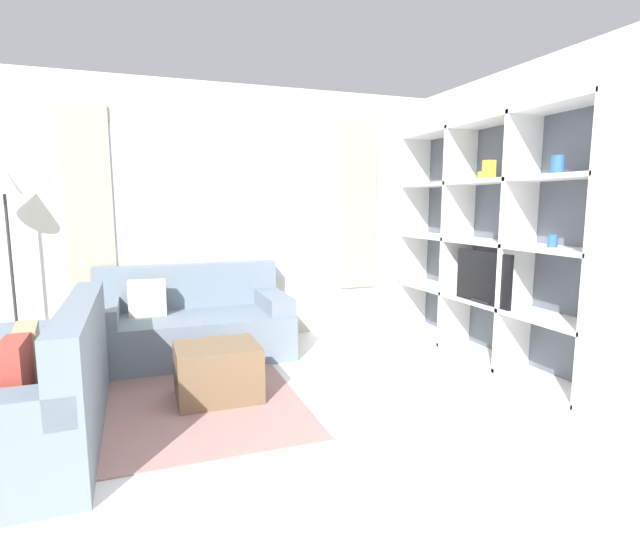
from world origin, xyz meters
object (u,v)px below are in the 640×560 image
shelving_unit (489,242)px  couch_side (26,396)px  ottoman (218,372)px  couch_main (193,325)px  floor_lamp (5,197)px

shelving_unit → couch_side: size_ratio=1.46×
shelving_unit → ottoman: bearing=-175.8°
couch_main → ottoman: bearing=-87.1°
couch_side → shelving_unit: bearing=97.6°
couch_side → floor_lamp: (-0.37, 1.70, 1.23)m
couch_main → couch_side: size_ratio=1.00×
couch_side → ottoman: size_ratio=2.93×
shelving_unit → floor_lamp: 4.37m
couch_side → couch_main: bearing=142.6°
shelving_unit → ottoman: 2.76m
floor_lamp → couch_main: bearing=-7.3°
shelving_unit → ottoman: size_ratio=4.29×
ottoman → floor_lamp: size_ratio=0.34×
couch_main → floor_lamp: (-1.52, 0.20, 1.23)m
couch_main → couch_side: 1.89m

